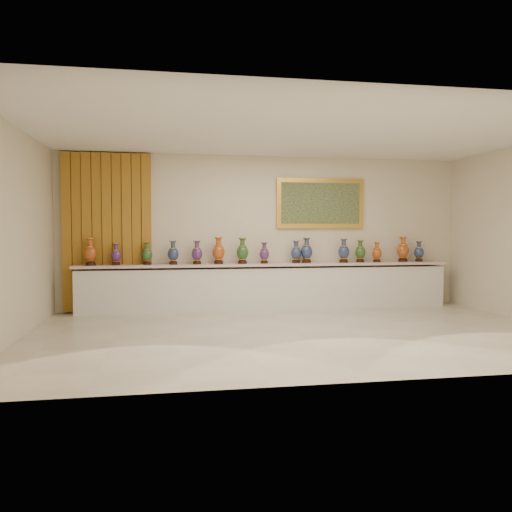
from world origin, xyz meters
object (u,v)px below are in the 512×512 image
at_px(vase_0, 90,253).
at_px(vase_1, 116,255).
at_px(counter, 268,287).
at_px(vase_2, 147,254).

xyz_separation_m(vase_0, vase_1, (0.45, 0.02, -0.04)).
height_order(vase_0, vase_1, vase_0).
bearing_deg(counter, vase_2, -179.77).
bearing_deg(vase_1, vase_0, -177.65).
bearing_deg(counter, vase_0, -179.51).
distance_m(vase_0, vase_1, 0.46).
relative_size(counter, vase_0, 14.49).
distance_m(counter, vase_2, 2.39).
bearing_deg(vase_2, vase_1, -179.97).
bearing_deg(vase_1, vase_2, 0.03).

